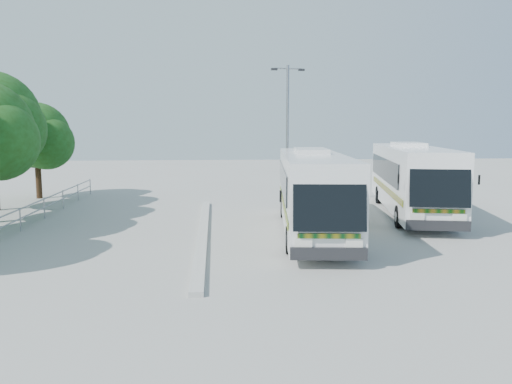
{
  "coord_description": "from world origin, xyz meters",
  "views": [
    {
      "loc": [
        -1.77,
        -18.48,
        4.35
      ],
      "look_at": [
        -0.01,
        2.84,
        1.6
      ],
      "focal_mm": 35.0,
      "sensor_mm": 36.0,
      "label": 1
    }
  ],
  "objects": [
    {
      "name": "coach_main",
      "position": [
        2.28,
        1.93,
        1.8
      ],
      "size": [
        3.63,
        12.0,
        3.28
      ],
      "rotation": [
        0.0,
        0.0,
        -0.11
      ],
      "color": "silver",
      "rests_on": "ground"
    },
    {
      "name": "ground",
      "position": [
        0.0,
        0.0,
        0.0
      ],
      "size": [
        100.0,
        100.0,
        0.0
      ],
      "primitive_type": "plane",
      "color": "#9D9D98",
      "rests_on": "ground"
    },
    {
      "name": "railing",
      "position": [
        -10.0,
        4.0,
        0.74
      ],
      "size": [
        0.06,
        22.0,
        1.0
      ],
      "color": "gray",
      "rests_on": "ground"
    },
    {
      "name": "kerb_divider",
      "position": [
        -2.3,
        2.0,
        0.07
      ],
      "size": [
        0.4,
        16.0,
        0.15
      ],
      "primitive_type": "cube",
      "color": "#B2B2AD",
      "rests_on": "ground"
    },
    {
      "name": "lamppost",
      "position": [
        2.3,
        9.41,
        4.3
      ],
      "size": [
        1.91,
        0.42,
        7.79
      ],
      "rotation": [
        0.0,
        0.0,
        0.13
      ],
      "color": "gray",
      "rests_on": "ground"
    },
    {
      "name": "coach_adjacent",
      "position": [
        8.13,
        5.95,
        1.86
      ],
      "size": [
        4.86,
        12.49,
        3.4
      ],
      "rotation": [
        0.0,
        0.0,
        -0.2
      ],
      "color": "white",
      "rests_on": "ground"
    },
    {
      "name": "tree_far_e",
      "position": [
        -12.63,
        13.3,
        3.89
      ],
      "size": [
        4.54,
        4.28,
        5.92
      ],
      "color": "#382314",
      "rests_on": "ground"
    }
  ]
}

